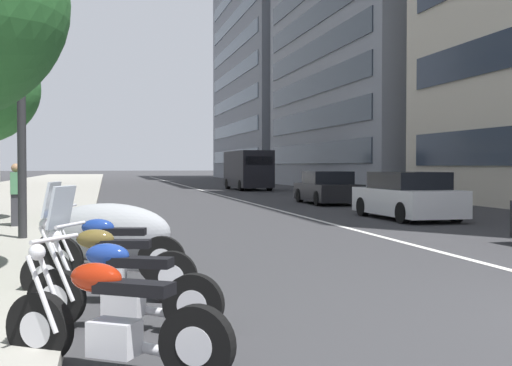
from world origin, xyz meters
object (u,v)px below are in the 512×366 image
car_approaching_light (407,197)px  car_following_behind (328,189)px  motorcycle_under_tarp (105,233)px  motorcycle_by_sign_pole (109,254)px  pedestrian_on_plaza (16,195)px  motorcycle_far_end_row (112,323)px  motorcycle_second_in_row (120,288)px  delivery_van_ahead (248,169)px  motorcycle_nearest_camera (106,267)px

car_approaching_light → car_following_behind: size_ratio=1.02×
motorcycle_under_tarp → car_approaching_light: size_ratio=0.51×
motorcycle_by_sign_pole → pedestrian_on_plaza: size_ratio=1.34×
motorcycle_far_end_row → motorcycle_second_in_row: 1.33m
motorcycle_under_tarp → car_following_behind: bearing=-107.8°
car_approaching_light → pedestrian_on_plaza: (-1.32, 11.31, 0.24)m
motorcycle_under_tarp → car_approaching_light: bearing=-126.8°
car_approaching_light → delivery_van_ahead: (24.44, -0.30, 0.71)m
motorcycle_second_in_row → motorcycle_under_tarp: (4.13, 0.14, 0.14)m
motorcycle_second_in_row → car_approaching_light: (11.86, -8.99, 0.26)m
motorcycle_second_in_row → motorcycle_by_sign_pole: (2.70, 0.09, -0.00)m
pedestrian_on_plaza → car_following_behind: bearing=30.8°
pedestrian_on_plaza → motorcycle_far_end_row: bearing=-87.6°
motorcycle_by_sign_pole → delivery_van_ahead: bearing=-91.9°
motorcycle_under_tarp → delivery_van_ahead: size_ratio=0.38×
motorcycle_by_sign_pole → delivery_van_ahead: (33.60, -9.38, 0.98)m
motorcycle_under_tarp → pedestrian_on_plaza: 6.79m
motorcycle_far_end_row → motorcycle_under_tarp: (5.46, 0.05, 0.17)m
motorcycle_second_in_row → motorcycle_nearest_camera: motorcycle_nearest_camera is taller
motorcycle_second_in_row → motorcycle_nearest_camera: bearing=-60.4°
motorcycle_under_tarp → delivery_van_ahead: 33.53m
motorcycle_far_end_row → motorcycle_nearest_camera: 2.78m
motorcycle_far_end_row → car_following_behind: bearing=-80.7°
motorcycle_by_sign_pole → pedestrian_on_plaza: 8.17m
delivery_van_ahead → motorcycle_under_tarp: bearing=161.6°
car_approaching_light → delivery_van_ahead: 24.45m
motorcycle_nearest_camera → delivery_van_ahead: bearing=-91.5°
motorcycle_by_sign_pole → car_following_behind: (17.24, -9.32, 0.22)m
motorcycle_far_end_row → motorcycle_under_tarp: motorcycle_far_end_row is taller
motorcycle_far_end_row → motorcycle_nearest_camera: (2.78, 0.05, 0.03)m
car_approaching_light → pedestrian_on_plaza: bearing=95.5°
motorcycle_second_in_row → motorcycle_under_tarp: size_ratio=0.87×
motorcycle_nearest_camera → motorcycle_by_sign_pole: motorcycle_nearest_camera is taller
motorcycle_far_end_row → motorcycle_second_in_row: size_ratio=0.93×
motorcycle_nearest_camera → delivery_van_ahead: 36.11m
motorcycle_second_in_row → motorcycle_by_sign_pole: bearing=-63.7°
delivery_van_ahead → pedestrian_on_plaza: delivery_van_ahead is taller
car_following_behind → car_approaching_light: bearing=179.5°
motorcycle_second_in_row → delivery_van_ahead: (36.30, -9.29, 0.98)m
delivery_van_ahead → motorcycle_second_in_row: bearing=163.5°
car_following_behind → motorcycle_by_sign_pole: bearing=152.8°
delivery_van_ahead → car_following_behind: bearing=177.7°
motorcycle_by_sign_pole → car_approaching_light: (9.16, -9.08, 0.27)m
motorcycle_under_tarp → motorcycle_by_sign_pole: bearing=104.5°
motorcycle_second_in_row → pedestrian_on_plaza: size_ratio=1.23×
car_approaching_light → motorcycle_second_in_row: bearing=141.7°
delivery_van_ahead → motorcycle_nearest_camera: bearing=162.8°
motorcycle_far_end_row → motorcycle_under_tarp: bearing=-56.5°
car_following_behind → motorcycle_second_in_row: bearing=156.4°
motorcycle_nearest_camera → pedestrian_on_plaza: size_ratio=1.35×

